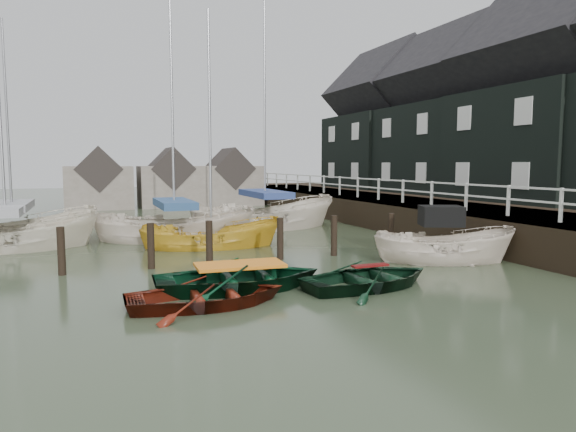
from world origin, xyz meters
name	(u,v)px	position (x,y,z in m)	size (l,w,h in m)	color
ground	(277,281)	(0.00, 0.00, 0.00)	(120.00, 120.00, 0.00)	#2C3924
pier	(382,212)	(9.48, 10.00, 0.71)	(3.04, 32.00, 2.70)	black
land_strip	(468,221)	(15.00, 10.00, 0.00)	(14.00, 38.00, 1.50)	black
quay_houses	(489,116)	(14.99, 8.66, 5.68)	(6.52, 28.14, 10.01)	black
mooring_pilings	(212,249)	(-1.11, 3.00, 0.50)	(13.72, 0.22, 1.80)	black
far_sheds	(168,181)	(0.83, 26.00, 1.86)	(14.00, 4.08, 4.39)	#665B51
rowboat_red	(208,306)	(-2.29, -1.67, 0.00)	(2.58, 3.62, 0.75)	#55180C
rowboat_green	(240,289)	(-1.20, -0.50, 0.00)	(3.06, 4.28, 0.89)	black
rowboat_dkgreen	(370,287)	(2.00, -1.51, 0.00)	(2.68, 3.75, 0.78)	black
motorboat	(443,260)	(5.95, 0.57, 0.09)	(4.84, 3.34, 2.70)	silver
sailboat_a	(7,248)	(-7.59, 8.43, 0.06)	(6.63, 2.85, 11.50)	beige
sailboat_b	(175,239)	(-1.41, 8.61, 0.06)	(7.12, 4.37, 12.59)	beige
sailboat_c	(212,247)	(-0.38, 6.34, 0.02)	(5.63, 2.93, 9.90)	gold
sailboat_d	(265,228)	(3.33, 10.82, 0.06)	(7.79, 3.50, 12.38)	beige
sailboat_e	(14,243)	(-7.55, 9.88, 0.06)	(7.06, 4.31, 10.00)	beige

